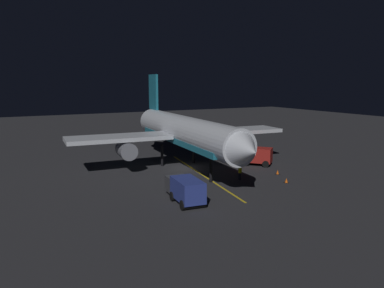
{
  "coord_description": "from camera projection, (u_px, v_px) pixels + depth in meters",
  "views": [
    {
      "loc": [
        21.69,
        42.73,
        11.23
      ],
      "look_at": [
        0.0,
        2.0,
        3.5
      ],
      "focal_mm": 34.97,
      "sensor_mm": 36.0,
      "label": 1
    }
  ],
  "objects": [
    {
      "name": "ground_plane",
      "position": [
        185.0,
        169.0,
        49.12
      ],
      "size": [
        180.0,
        180.0,
        0.2
      ],
      "primitive_type": "cube",
      "color": "#2A2A2D"
    },
    {
      "name": "apron_guide_stripe",
      "position": [
        202.0,
        174.0,
        45.74
      ],
      "size": [
        3.65,
        23.0,
        0.01
      ],
      "primitive_type": "cube",
      "rotation": [
        0.0,
        0.0,
        -0.15
      ],
      "color": "gold",
      "rests_on": "ground_plane"
    },
    {
      "name": "airliner",
      "position": [
        183.0,
        132.0,
        48.85
      ],
      "size": [
        29.72,
        34.52,
        12.33
      ],
      "color": "silver",
      "rests_on": "ground_plane"
    },
    {
      "name": "baggage_truck",
      "position": [
        185.0,
        190.0,
        35.03
      ],
      "size": [
        2.74,
        5.98,
        2.35
      ],
      "color": "navy",
      "rests_on": "ground_plane"
    },
    {
      "name": "catering_truck",
      "position": [
        253.0,
        156.0,
        50.84
      ],
      "size": [
        5.21,
        5.56,
        2.39
      ],
      "color": "maroon",
      "rests_on": "ground_plane"
    },
    {
      "name": "ground_crew_worker",
      "position": [
        240.0,
        172.0,
        43.03
      ],
      "size": [
        0.4,
        0.4,
        1.74
      ],
      "color": "black",
      "rests_on": "ground_plane"
    },
    {
      "name": "traffic_cone_near_left",
      "position": [
        278.0,
        172.0,
        45.74
      ],
      "size": [
        0.5,
        0.5,
        0.55
      ],
      "color": "#EA590F",
      "rests_on": "ground_plane"
    },
    {
      "name": "traffic_cone_near_right",
      "position": [
        286.0,
        181.0,
        41.9
      ],
      "size": [
        0.5,
        0.5,
        0.55
      ],
      "color": "#EA590F",
      "rests_on": "ground_plane"
    }
  ]
}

